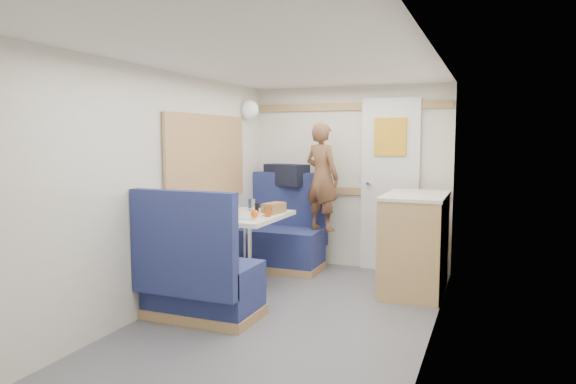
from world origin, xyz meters
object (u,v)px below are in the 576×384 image
at_px(orange_fruit, 255,214).
at_px(galley_counter, 414,242).
at_px(tumbler_mid, 252,204).
at_px(bread_loaf, 274,208).
at_px(bench_far, 283,242).
at_px(cheese_block, 233,215).
at_px(beer_glass, 268,212).
at_px(bench_near, 199,282).
at_px(dinette_table, 248,231).
at_px(duffel_bag, 287,175).
at_px(tumbler_left, 213,213).
at_px(tray, 246,216).
at_px(dome_light, 249,109).
at_px(pepper_grinder, 257,208).
at_px(wine_glass, 231,203).
at_px(person, 322,177).

bearing_deg(orange_fruit, galley_counter, 32.13).
bearing_deg(tumbler_mid, bread_loaf, -22.37).
height_order(bench_far, cheese_block, bench_far).
height_order(galley_counter, beer_glass, galley_counter).
bearing_deg(cheese_block, bench_near, -88.29).
distance_m(dinette_table, bench_near, 0.90).
bearing_deg(dinette_table, orange_fruit, -52.09).
bearing_deg(duffel_bag, bench_near, -68.70).
distance_m(bench_near, tumbler_left, 0.71).
xyz_separation_m(bench_far, tumbler_left, (-0.16, -1.23, 0.48)).
bearing_deg(tray, cheese_block, -117.13).
distance_m(galley_counter, bread_loaf, 1.36).
distance_m(dome_light, tumbler_mid, 1.16).
bearing_deg(tray, pepper_grinder, 92.33).
distance_m(duffel_bag, bread_loaf, 1.01).
distance_m(dinette_table, wine_glass, 0.33).
height_order(cheese_block, bread_loaf, bread_loaf).
relative_size(dome_light, cheese_block, 2.02).
bearing_deg(orange_fruit, beer_glass, 81.67).
xyz_separation_m(galley_counter, tumbler_left, (-1.63, -0.91, 0.31)).
bearing_deg(galley_counter, dinette_table, -159.46).
bearing_deg(cheese_block, duffel_bag, 91.69).
bearing_deg(bench_near, wine_glass, 97.17).
relative_size(cheese_block, wine_glass, 0.59).
xyz_separation_m(duffel_bag, orange_fruit, (0.25, -1.37, -0.25)).
xyz_separation_m(orange_fruit, pepper_grinder, (-0.16, 0.37, -0.00)).
distance_m(bench_far, bench_near, 1.73).
xyz_separation_m(tumbler_left, pepper_grinder, (0.20, 0.49, -0.00)).
relative_size(galley_counter, tumbler_left, 8.30).
xyz_separation_m(wine_glass, tumbler_mid, (-0.01, 0.46, -0.07)).
xyz_separation_m(bench_near, duffel_bag, (-0.06, 1.98, 0.72)).
distance_m(orange_fruit, wine_glass, 0.30).
bearing_deg(galley_counter, bread_loaf, -163.48).
height_order(bench_near, cheese_block, bench_near).
height_order(orange_fruit, cheese_block, orange_fruit).
bearing_deg(cheese_block, tray, 62.87).
bearing_deg(bench_far, pepper_grinder, -87.05).
height_order(dome_light, cheese_block, dome_light).
bearing_deg(orange_fruit, tumbler_left, -162.26).
bearing_deg(bench_far, orange_fruit, -80.10).
relative_size(wine_glass, tumbler_left, 1.52).
xyz_separation_m(dome_light, person, (0.83, 0.04, -0.73)).
bearing_deg(pepper_grinder, dinette_table, -107.35).
bearing_deg(beer_glass, tray, -151.82).
distance_m(dome_light, beer_glass, 1.46).
distance_m(dinette_table, pepper_grinder, 0.24).
height_order(bench_far, galley_counter, bench_far).
bearing_deg(orange_fruit, cheese_block, -175.81).
relative_size(bench_far, duffel_bag, 2.10).
height_order(cheese_block, wine_glass, wine_glass).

